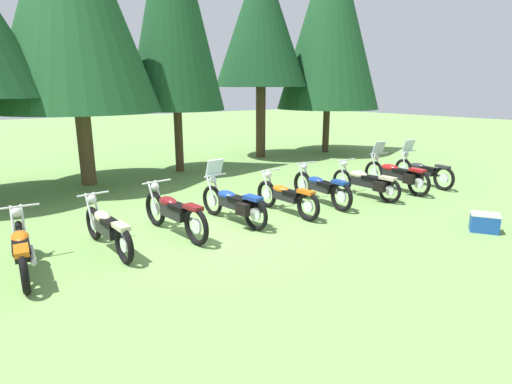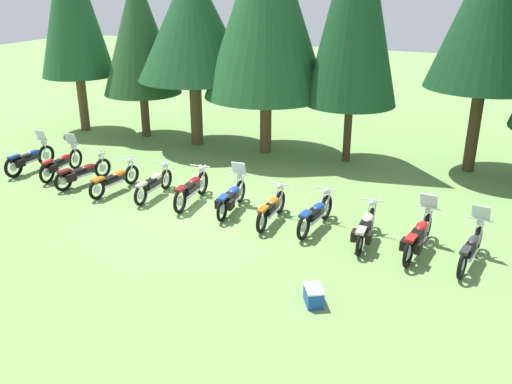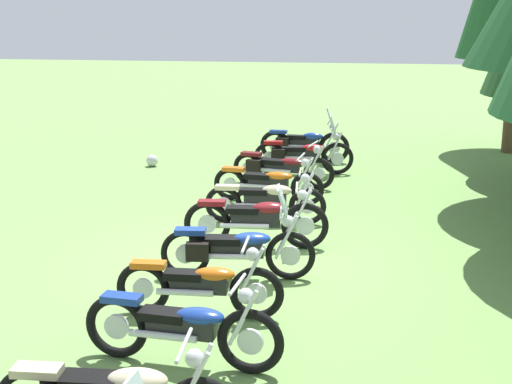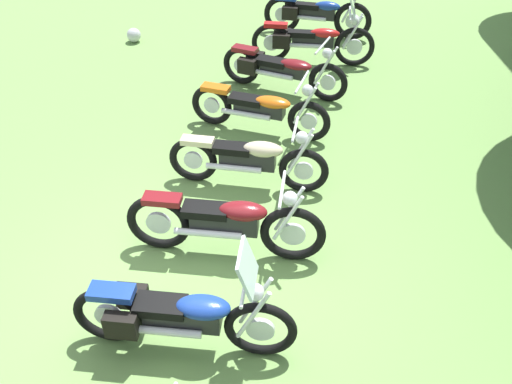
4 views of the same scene
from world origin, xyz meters
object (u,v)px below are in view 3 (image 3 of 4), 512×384
at_px(motorcycle_5, 257,219).
at_px(motorcycle_6, 236,247).
at_px(motorcycle_8, 183,327).
at_px(motorcycle_7, 200,285).
at_px(motorcycle_2, 281,167).
at_px(dropped_helmet, 152,161).
at_px(motorcycle_3, 269,182).
at_px(motorcycle_0, 304,143).
at_px(motorcycle_1, 302,154).
at_px(motorcycle_4, 266,200).

distance_m(motorcycle_5, motorcycle_6, 1.42).
distance_m(motorcycle_5, motorcycle_8, 4.11).
relative_size(motorcycle_6, motorcycle_7, 1.04).
height_order(motorcycle_2, motorcycle_5, motorcycle_5).
bearing_deg(dropped_helmet, motorcycle_7, 20.41).
distance_m(motorcycle_2, motorcycle_3, 1.42).
distance_m(motorcycle_0, motorcycle_5, 6.86).
relative_size(motorcycle_2, motorcycle_7, 1.06).
bearing_deg(motorcycle_6, motorcycle_3, 85.59).
bearing_deg(dropped_helmet, motorcycle_0, 107.26).
distance_m(motorcycle_0, motorcycle_7, 9.67).
xyz_separation_m(motorcycle_5, motorcycle_8, (4.10, -0.19, -0.03)).
bearing_deg(motorcycle_5, motorcycle_6, -98.68).
distance_m(motorcycle_2, motorcycle_5, 4.22).
bearing_deg(motorcycle_2, motorcycle_8, -78.73).
xyz_separation_m(motorcycle_2, motorcycle_8, (8.32, -0.06, 0.02)).
relative_size(motorcycle_1, dropped_helmet, 8.04).
bearing_deg(motorcycle_7, motorcycle_8, -87.34).
distance_m(motorcycle_7, dropped_helmet, 9.12).
distance_m(motorcycle_4, motorcycle_6, 2.80).
distance_m(motorcycle_0, motorcycle_4, 5.48).
distance_m(motorcycle_3, motorcycle_4, 1.43).
bearing_deg(motorcycle_8, dropped_helmet, 113.71).
relative_size(motorcycle_0, motorcycle_7, 1.05).
relative_size(motorcycle_3, motorcycle_5, 0.96).
relative_size(motorcycle_3, motorcycle_6, 1.01).
bearing_deg(motorcycle_0, motorcycle_6, -89.28).
bearing_deg(motorcycle_8, motorcycle_1, 92.76).
xyz_separation_m(motorcycle_3, motorcycle_5, (2.80, 0.19, 0.06)).
relative_size(motorcycle_2, motorcycle_6, 1.02).
xyz_separation_m(motorcycle_4, motorcycle_5, (1.38, 0.04, 0.04)).
height_order(motorcycle_4, dropped_helmet, motorcycle_4).
height_order(motorcycle_2, motorcycle_7, motorcycle_7).
bearing_deg(motorcycle_0, dropped_helmet, -160.45).
bearing_deg(motorcycle_3, motorcycle_5, -79.94).
bearing_deg(motorcycle_5, motorcycle_7, -100.90).
height_order(motorcycle_8, dropped_helmet, motorcycle_8).
height_order(motorcycle_3, motorcycle_6, motorcycle_6).
height_order(motorcycle_4, motorcycle_7, motorcycle_7).
bearing_deg(motorcycle_4, motorcycle_7, -96.03).
bearing_deg(dropped_helmet, motorcycle_1, 86.00).
xyz_separation_m(motorcycle_2, motorcycle_3, (1.42, -0.06, -0.01)).
distance_m(motorcycle_1, motorcycle_2, 1.30).
height_order(motorcycle_3, dropped_helmet, motorcycle_3).
relative_size(motorcycle_3, motorcycle_4, 1.03).
bearing_deg(motorcycle_6, motorcycle_1, 81.59).
xyz_separation_m(motorcycle_0, motorcycle_4, (5.48, -0.18, -0.04)).
bearing_deg(motorcycle_6, motorcycle_5, 80.58).
bearing_deg(motorcycle_5, motorcycle_3, 88.87).
xyz_separation_m(motorcycle_1, motorcycle_2, (1.25, -0.36, -0.04)).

